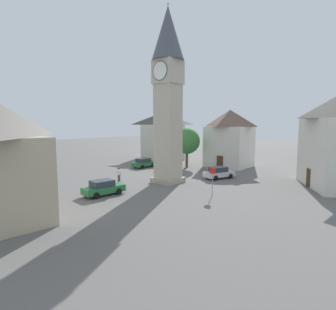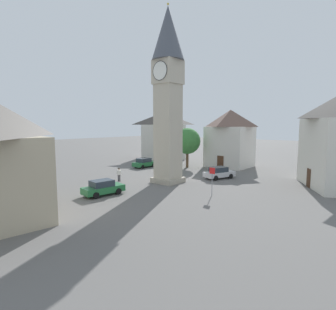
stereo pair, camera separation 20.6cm
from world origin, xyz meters
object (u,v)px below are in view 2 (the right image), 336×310
at_px(car_blue_kerb, 144,163).
at_px(building_corner_back, 230,138).
at_px(road_sign, 212,177).
at_px(car_silver_kerb, 103,188).
at_px(tree, 187,141).
at_px(building_terrace_right, 163,135).
at_px(clock_tower, 168,80).
at_px(pedestrian, 119,173).
at_px(car_red_corner, 219,173).

distance_m(car_blue_kerb, building_corner_back, 14.71).
bearing_deg(road_sign, car_silver_kerb, -141.13).
bearing_deg(car_blue_kerb, tree, 39.93).
relative_size(tree, building_terrace_right, 0.60).
xyz_separation_m(clock_tower, road_sign, (7.38, -2.00, -10.24)).
height_order(tree, building_terrace_right, building_terrace_right).
bearing_deg(car_blue_kerb, road_sign, -25.07).
relative_size(car_silver_kerb, building_terrace_right, 0.40).
bearing_deg(clock_tower, tree, 114.91).
bearing_deg(road_sign, tree, 134.02).
bearing_deg(building_terrace_right, car_blue_kerb, -63.34).
distance_m(car_blue_kerb, car_silver_kerb, 17.79).
bearing_deg(road_sign, building_terrace_right, 140.34).
bearing_deg(pedestrian, car_red_corner, 48.08).
relative_size(car_silver_kerb, building_corner_back, 0.46).
bearing_deg(road_sign, clock_tower, 164.81).
relative_size(building_terrace_right, building_corner_back, 1.14).
height_order(car_red_corner, pedestrian, pedestrian).
bearing_deg(clock_tower, pedestrian, -144.87).
bearing_deg(car_silver_kerb, clock_tower, 83.16).
bearing_deg(car_red_corner, car_blue_kerb, 178.88).
bearing_deg(building_terrace_right, tree, -30.76).
xyz_separation_m(clock_tower, building_terrace_right, (-15.95, 17.33, -7.33)).
bearing_deg(car_blue_kerb, car_silver_kerb, -58.23).
distance_m(car_silver_kerb, car_red_corner, 15.56).
height_order(building_terrace_right, building_corner_back, building_terrace_right).
bearing_deg(car_blue_kerb, clock_tower, -31.25).
distance_m(car_silver_kerb, building_corner_back, 25.17).
distance_m(clock_tower, building_terrace_right, 24.67).
height_order(pedestrian, road_sign, road_sign).
bearing_deg(pedestrian, clock_tower, 35.13).
relative_size(car_blue_kerb, road_sign, 1.48).
distance_m(car_silver_kerb, tree, 20.35).
distance_m(building_terrace_right, building_corner_back, 15.87).
relative_size(clock_tower, pedestrian, 12.27).
bearing_deg(building_corner_back, building_terrace_right, 175.29).
bearing_deg(car_silver_kerb, tree, 101.45).
bearing_deg(pedestrian, car_silver_kerb, -53.43).
bearing_deg(car_red_corner, building_terrace_right, 150.00).
height_order(car_red_corner, building_corner_back, building_corner_back).
distance_m(tree, building_corner_back, 7.16).
xyz_separation_m(car_blue_kerb, tree, (5.39, 4.51, 3.56)).
relative_size(pedestrian, road_sign, 0.60).
height_order(pedestrian, building_terrace_right, building_terrace_right).
bearing_deg(tree, road_sign, -45.98).
xyz_separation_m(tree, building_corner_back, (4.90, 5.19, 0.48)).
relative_size(car_red_corner, building_terrace_right, 0.42).
height_order(car_silver_kerb, building_corner_back, building_corner_back).
xyz_separation_m(car_blue_kerb, building_terrace_right, (-5.53, 11.01, 4.05)).
relative_size(pedestrian, building_terrace_right, 0.16).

